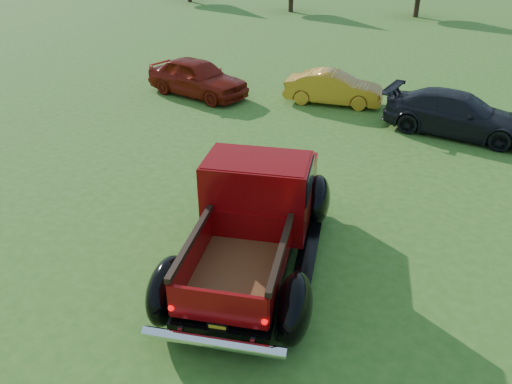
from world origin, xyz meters
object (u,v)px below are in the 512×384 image
at_px(pickup_truck, 258,209).
at_px(show_car_grey, 457,114).
at_px(show_car_red, 197,77).
at_px(show_car_yellow, 334,88).

height_order(pickup_truck, show_car_grey, pickup_truck).
height_order(show_car_red, show_car_yellow, show_car_red).
bearing_deg(show_car_yellow, show_car_red, 96.28).
distance_m(show_car_red, show_car_yellow, 5.26).
xyz_separation_m(show_car_red, show_car_yellow, (5.04, 1.51, -0.13)).
bearing_deg(show_car_red, show_car_yellow, -64.15).
bearing_deg(show_car_grey, show_car_yellow, 80.32).
relative_size(show_car_red, show_car_yellow, 1.18).
relative_size(pickup_truck, show_car_red, 1.41).
xyz_separation_m(show_car_red, show_car_grey, (9.56, 0.43, -0.06)).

